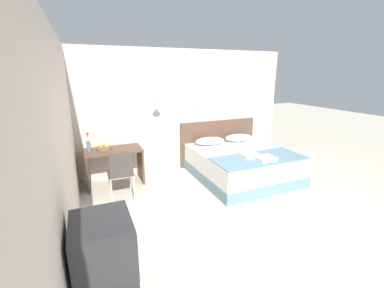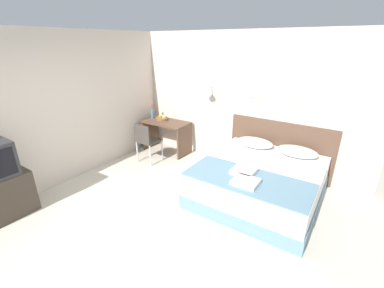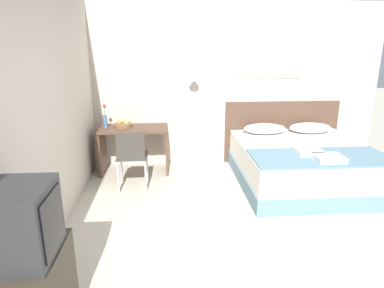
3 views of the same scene
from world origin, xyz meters
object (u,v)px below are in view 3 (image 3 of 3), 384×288
desk (134,141)px  pillow_right (310,128)px  throw_blanket (321,157)px  television (19,223)px  desk_chair (132,154)px  fruit_bowl (123,125)px  folded_towel_mid_bed (329,158)px  pillow_left (265,129)px  bed (302,165)px  folded_towel_near_foot (308,151)px  flower_vase (105,119)px  headboard (281,132)px

desk → pillow_right: bearing=0.8°
throw_blanket → television: television is taller
desk_chair → fruit_bowl: (-0.19, 0.77, 0.25)m
folded_towel_mid_bed → television: 3.50m
fruit_bowl → pillow_left: bearing=-0.3°
bed → pillow_left: size_ratio=2.88×
desk_chair → television: television is taller
bed → folded_towel_near_foot: bearing=-105.1°
pillow_right → flower_vase: size_ratio=1.85×
folded_towel_mid_bed → fruit_bowl: fruit_bowl is taller
desk_chair → fruit_bowl: 0.83m
bed → fruit_bowl: (-2.66, 0.73, 0.48)m
headboard → bed: bearing=-90.0°
bed → desk: 2.60m
bed → desk_chair: desk_chair is taller
pillow_right → pillow_left: bearing=180.0°
pillow_right → television: 4.67m
headboard → desk_chair: headboard is taller
pillow_right → folded_towel_near_foot: 1.25m
headboard → pillow_right: bearing=-38.3°
bed → pillow_left: pillow_left is taller
throw_blanket → fruit_bowl: bearing=154.0°
folded_towel_near_foot → flower_vase: bearing=158.1°
throw_blanket → desk_chair: 2.53m
desk → fruit_bowl: size_ratio=3.69×
desk → bed: bearing=-15.2°
pillow_right → desk_chair: 2.96m
headboard → desk_chair: bearing=-156.9°
throw_blanket → pillow_right: bearing=73.4°
folded_towel_near_foot → desk: (-2.38, 1.11, -0.14)m
flower_vase → throw_blanket: bearing=-23.4°
desk_chair → television: (-0.46, -2.52, 0.39)m
pillow_left → flower_vase: flower_vase is taller
pillow_left → folded_towel_mid_bed: 1.49m
pillow_right → television: television is taller
desk → flower_vase: 0.57m
pillow_left → folded_towel_near_foot: pillow_left is taller
pillow_right → television: (-3.32, -3.27, 0.25)m
bed → folded_towel_near_foot: (-0.12, -0.43, 0.35)m
folded_towel_near_foot → pillow_left: bearing=103.0°
fruit_bowl → television: (-0.27, -3.29, 0.14)m
bed → pillow_left: bearing=118.2°
fruit_bowl → pillow_right: bearing=-0.2°
throw_blanket → folded_towel_mid_bed: bearing=-76.9°
folded_towel_near_foot → folded_towel_mid_bed: bearing=-61.7°
pillow_right → television: bearing=-135.4°
headboard → folded_towel_mid_bed: bearing=-88.9°
throw_blanket → flower_vase: (-2.93, 1.27, 0.28)m
headboard → pillow_left: bearing=-141.7°
bed → fruit_bowl: fruit_bowl is taller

